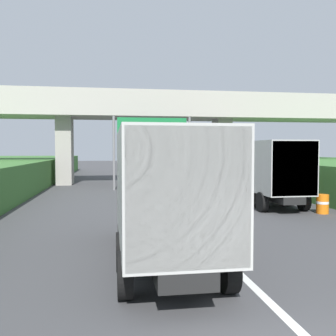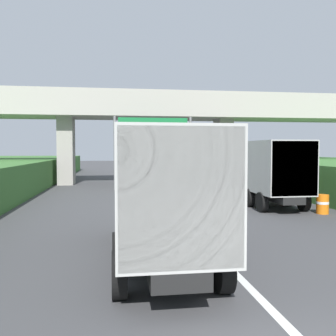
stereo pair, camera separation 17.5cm
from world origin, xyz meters
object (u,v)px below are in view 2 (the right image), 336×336
(construction_barrel_3, at_px, (283,195))
(construction_barrel_2, at_px, (323,204))
(overhead_highway_sign, at_px, (153,135))
(car_silver, at_px, (144,164))
(truck_red, at_px, (264,169))
(construction_barrel_5, at_px, (240,183))
(truck_black, at_px, (159,190))
(construction_barrel_4, at_px, (260,188))

(construction_barrel_3, bearing_deg, construction_barrel_2, -86.89)
(overhead_highway_sign, height_order, car_silver, overhead_highway_sign)
(overhead_highway_sign, relative_size, truck_red, 0.81)
(car_silver, relative_size, construction_barrel_5, 4.56)
(construction_barrel_3, bearing_deg, truck_black, -129.54)
(overhead_highway_sign, xyz_separation_m, car_silver, (1.56, 27.99, -3.21))
(overhead_highway_sign, xyz_separation_m, construction_barrel_4, (6.65, -4.35, -3.61))
(overhead_highway_sign, relative_size, construction_barrel_4, 6.53)
(construction_barrel_2, xyz_separation_m, construction_barrel_5, (-0.16, 11.05, 0.00))
(truck_black, height_order, construction_barrel_5, truck_black)
(car_silver, height_order, construction_barrel_5, car_silver)
(overhead_highway_sign, xyz_separation_m, construction_barrel_5, (6.56, -0.66, -3.61))
(truck_red, relative_size, car_silver, 1.78)
(overhead_highway_sign, bearing_deg, construction_barrel_5, -5.75)
(construction_barrel_3, height_order, construction_barrel_4, same)
(construction_barrel_2, bearing_deg, car_silver, 97.41)
(truck_red, bearing_deg, construction_barrel_4, 70.83)
(overhead_highway_sign, distance_m, truck_red, 10.26)
(car_silver, bearing_deg, construction_barrel_3, -82.15)
(construction_barrel_2, height_order, construction_barrel_3, same)
(overhead_highway_sign, bearing_deg, construction_barrel_3, -50.90)
(construction_barrel_4, relative_size, construction_barrel_5, 1.00)
(overhead_highway_sign, height_order, truck_red, overhead_highway_sign)
(truck_black, xyz_separation_m, construction_barrel_4, (8.37, 13.67, -1.47))
(truck_black, distance_m, construction_barrel_2, 10.64)
(car_silver, relative_size, construction_barrel_4, 4.56)
(overhead_highway_sign, bearing_deg, truck_red, -58.99)
(overhead_highway_sign, relative_size, construction_barrel_5, 6.53)
(truck_red, bearing_deg, truck_black, -126.19)
(truck_black, distance_m, car_silver, 46.13)
(overhead_highway_sign, height_order, construction_barrel_2, overhead_highway_sign)
(car_silver, relative_size, construction_barrel_3, 4.56)
(construction_barrel_3, bearing_deg, car_silver, 97.85)
(construction_barrel_5, bearing_deg, construction_barrel_4, -88.62)
(truck_black, bearing_deg, construction_barrel_5, 64.49)
(truck_red, xyz_separation_m, construction_barrel_4, (1.48, 4.26, -1.47))
(overhead_highway_sign, height_order, construction_barrel_5, overhead_highway_sign)
(truck_black, relative_size, construction_barrel_5, 8.11)
(truck_red, height_order, construction_barrel_4, truck_red)
(car_silver, bearing_deg, construction_barrel_5, -80.10)
(construction_barrel_2, xyz_separation_m, construction_barrel_4, (-0.08, 7.37, 0.00))
(truck_black, bearing_deg, construction_barrel_3, 50.46)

